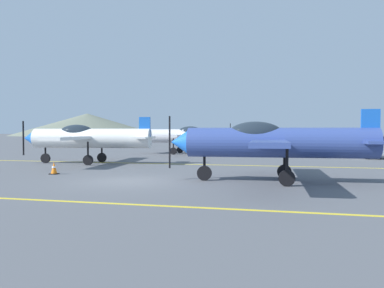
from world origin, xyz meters
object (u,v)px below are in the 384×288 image
Objects in this scene: airplane_near at (272,142)px; traffic_cone_front at (54,168)px; airplane_mid at (87,138)px; airplane_far at (183,135)px; car_sedan at (366,147)px.

airplane_near reaches higher than traffic_cone_front.
airplane_near is at bearing -29.01° from airplane_mid.
airplane_far is 2.08× the size of car_sedan.
traffic_cone_front is at bearing -94.51° from airplane_far.
airplane_mid is at bearing 104.59° from traffic_cone_front.
airplane_near is 1.00× the size of airplane_mid.
traffic_cone_front is at bearing 177.42° from airplane_near.
airplane_mid is at bearing 150.99° from airplane_near.
airplane_near and airplane_far have the same top height.
traffic_cone_front is (-16.24, -16.19, -0.56)m from car_sedan.
car_sedan is 7.87× the size of traffic_cone_front.
airplane_near is 1.00× the size of airplane_far.
airplane_mid is 6.39m from traffic_cone_front.
airplane_near reaches higher than car_sedan.
traffic_cone_front is (1.57, -6.05, -1.34)m from airplane_mid.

